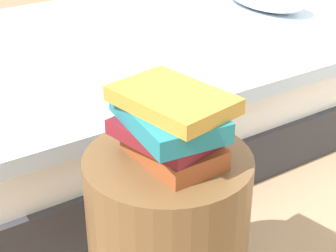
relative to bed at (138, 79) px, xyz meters
name	(u,v)px	position (x,y,z in m)	size (l,w,h in m)	color
bed	(138,79)	(0.00, 0.00, 0.00)	(1.62, 2.07, 0.62)	#2D2D33
side_table	(168,246)	(1.13, -0.64, 0.05)	(0.44, 0.44, 0.57)	brown
book_rust	(173,149)	(1.14, -0.64, 0.37)	(0.25, 0.16, 0.05)	#994723
book_maroon	(168,131)	(1.12, -0.64, 0.41)	(0.26, 0.20, 0.04)	maroon
book_teal	(168,117)	(1.13, -0.65, 0.46)	(0.30, 0.19, 0.05)	#1E727F
book_ochre	(172,99)	(1.13, -0.64, 0.50)	(0.29, 0.19, 0.04)	#B7842D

